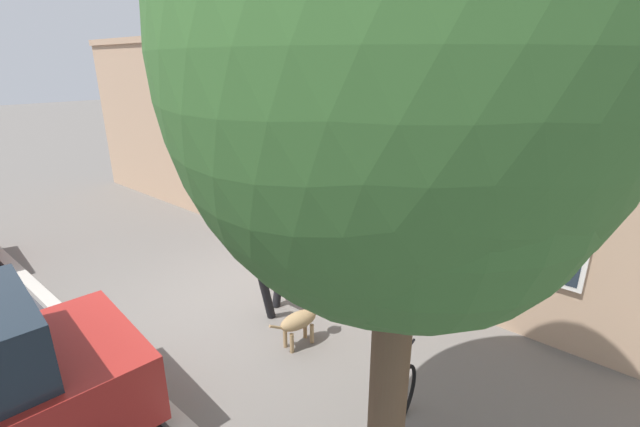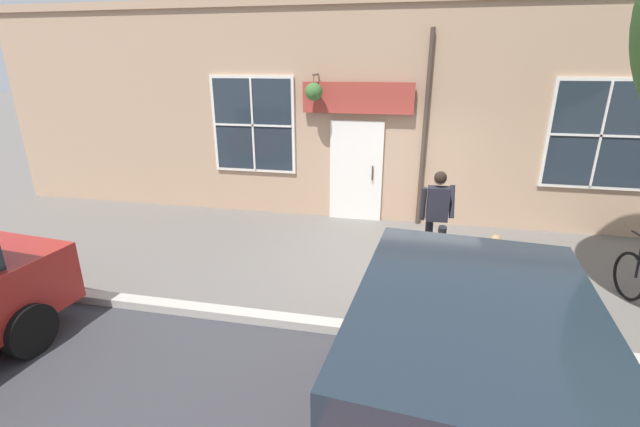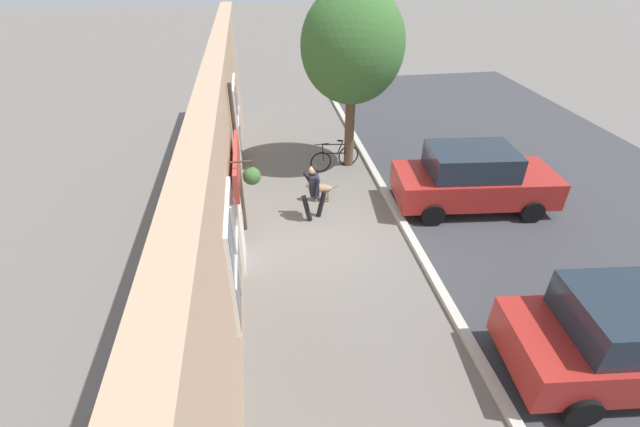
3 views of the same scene
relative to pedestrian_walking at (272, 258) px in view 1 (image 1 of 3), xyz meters
The scene contains 5 objects.
ground_plane 1.26m from the pedestrian_walking, 70.38° to the right, with size 90.00×90.00×0.00m, color #66605B.
storefront_facade 2.54m from the pedestrian_walking, 159.06° to the right, with size 0.95×18.00×4.40m.
pedestrian_walking is the anchor object (origin of this frame).
dog_on_leash 1.10m from the pedestrian_walking, 71.73° to the left, with size 0.98×0.36×0.61m.
street_tree_by_curb 4.44m from the pedestrian_walking, 62.15° to the left, with size 3.03×2.73×5.45m.
Camera 1 is at (3.71, 5.22, 3.73)m, focal length 24.00 mm.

